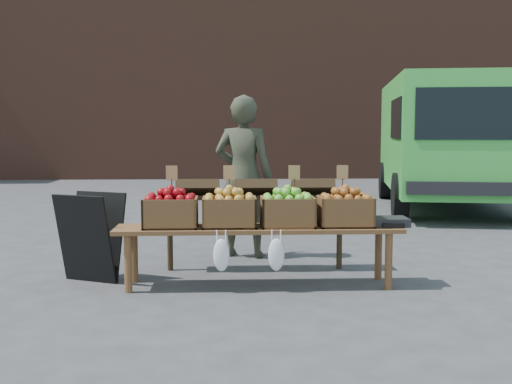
{
  "coord_description": "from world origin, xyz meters",
  "views": [
    {
      "loc": [
        -0.67,
        -6.06,
        1.49
      ],
      "look_at": [
        -0.36,
        0.43,
        0.85
      ],
      "focal_mm": 45.0,
      "sensor_mm": 36.0,
      "label": 1
    }
  ],
  "objects_px": {
    "delivery_van": "(450,145)",
    "display_bench": "(258,256)",
    "crate_russet_pears": "(229,212)",
    "back_table": "(255,221)",
    "crate_golden_apples": "(171,212)",
    "chalkboard_sign": "(91,237)",
    "weighing_scale": "(389,222)",
    "crate_green_apples": "(345,211)",
    "vendor": "(244,177)",
    "crate_red_apples": "(288,212)"
  },
  "relations": [
    {
      "from": "delivery_van",
      "to": "crate_golden_apples",
      "type": "height_order",
      "value": "delivery_van"
    },
    {
      "from": "delivery_van",
      "to": "crate_russet_pears",
      "type": "bearing_deg",
      "value": -115.57
    },
    {
      "from": "delivery_van",
      "to": "back_table",
      "type": "bearing_deg",
      "value": -117.3
    },
    {
      "from": "crate_golden_apples",
      "to": "crate_russet_pears",
      "type": "height_order",
      "value": "same"
    },
    {
      "from": "vendor",
      "to": "crate_green_apples",
      "type": "bearing_deg",
      "value": 139.44
    },
    {
      "from": "delivery_van",
      "to": "display_bench",
      "type": "bearing_deg",
      "value": -113.74
    },
    {
      "from": "display_bench",
      "to": "crate_red_apples",
      "type": "bearing_deg",
      "value": 0.0
    },
    {
      "from": "crate_green_apples",
      "to": "weighing_scale",
      "type": "relative_size",
      "value": 1.47
    },
    {
      "from": "crate_russet_pears",
      "to": "weighing_scale",
      "type": "relative_size",
      "value": 1.47
    },
    {
      "from": "back_table",
      "to": "crate_red_apples",
      "type": "distance_m",
      "value": 0.79
    },
    {
      "from": "back_table",
      "to": "crate_russet_pears",
      "type": "xyz_separation_m",
      "value": [
        -0.28,
        -0.72,
        0.19
      ]
    },
    {
      "from": "crate_russet_pears",
      "to": "crate_green_apples",
      "type": "relative_size",
      "value": 1.0
    },
    {
      "from": "vendor",
      "to": "crate_russet_pears",
      "type": "relative_size",
      "value": 3.75
    },
    {
      "from": "vendor",
      "to": "crate_red_apples",
      "type": "relative_size",
      "value": 3.75
    },
    {
      "from": "delivery_van",
      "to": "vendor",
      "type": "xyz_separation_m",
      "value": [
        -3.98,
        -4.38,
        -0.25
      ]
    },
    {
      "from": "chalkboard_sign",
      "to": "display_bench",
      "type": "xyz_separation_m",
      "value": [
        1.63,
        -0.26,
        -0.16
      ]
    },
    {
      "from": "back_table",
      "to": "display_bench",
      "type": "distance_m",
      "value": 0.76
    },
    {
      "from": "back_table",
      "to": "display_bench",
      "type": "height_order",
      "value": "back_table"
    },
    {
      "from": "display_bench",
      "to": "crate_green_apples",
      "type": "bearing_deg",
      "value": 0.0
    },
    {
      "from": "vendor",
      "to": "display_bench",
      "type": "relative_size",
      "value": 0.7
    },
    {
      "from": "back_table",
      "to": "crate_golden_apples",
      "type": "height_order",
      "value": "back_table"
    },
    {
      "from": "vendor",
      "to": "crate_russet_pears",
      "type": "height_order",
      "value": "vendor"
    },
    {
      "from": "display_bench",
      "to": "crate_golden_apples",
      "type": "relative_size",
      "value": 5.4
    },
    {
      "from": "vendor",
      "to": "crate_green_apples",
      "type": "xyz_separation_m",
      "value": [
        0.93,
        -1.43,
        -0.23
      ]
    },
    {
      "from": "delivery_van",
      "to": "crate_red_apples",
      "type": "height_order",
      "value": "delivery_van"
    },
    {
      "from": "back_table",
      "to": "weighing_scale",
      "type": "xyz_separation_m",
      "value": [
        1.25,
        -0.72,
        0.09
      ]
    },
    {
      "from": "delivery_van",
      "to": "crate_golden_apples",
      "type": "relative_size",
      "value": 10.64
    },
    {
      "from": "back_table",
      "to": "crate_green_apples",
      "type": "xyz_separation_m",
      "value": [
        0.82,
        -0.72,
        0.19
      ]
    },
    {
      "from": "vendor",
      "to": "crate_red_apples",
      "type": "bearing_deg",
      "value": 121.25
    },
    {
      "from": "crate_red_apples",
      "to": "back_table",
      "type": "bearing_deg",
      "value": 110.76
    },
    {
      "from": "crate_golden_apples",
      "to": "crate_russet_pears",
      "type": "distance_m",
      "value": 0.55
    },
    {
      "from": "display_bench",
      "to": "crate_red_apples",
      "type": "distance_m",
      "value": 0.51
    },
    {
      "from": "crate_russet_pears",
      "to": "delivery_van",
      "type": "bearing_deg",
      "value": 54.45
    },
    {
      "from": "vendor",
      "to": "display_bench",
      "type": "bearing_deg",
      "value": 110.56
    },
    {
      "from": "crate_golden_apples",
      "to": "crate_red_apples",
      "type": "xyz_separation_m",
      "value": [
        1.1,
        0.0,
        0.0
      ]
    },
    {
      "from": "display_bench",
      "to": "delivery_van",
      "type": "bearing_deg",
      "value": 56.28
    },
    {
      "from": "crate_golden_apples",
      "to": "crate_red_apples",
      "type": "relative_size",
      "value": 1.0
    },
    {
      "from": "vendor",
      "to": "back_table",
      "type": "xyz_separation_m",
      "value": [
        0.1,
        -0.71,
        -0.42
      ]
    },
    {
      "from": "delivery_van",
      "to": "display_bench",
      "type": "distance_m",
      "value": 7.04
    },
    {
      "from": "chalkboard_sign",
      "to": "crate_russet_pears",
      "type": "bearing_deg",
      "value": 13.71
    },
    {
      "from": "display_bench",
      "to": "crate_russet_pears",
      "type": "bearing_deg",
      "value": 180.0
    },
    {
      "from": "chalkboard_sign",
      "to": "crate_russet_pears",
      "type": "xyz_separation_m",
      "value": [
        1.35,
        -0.26,
        0.27
      ]
    },
    {
      "from": "crate_red_apples",
      "to": "crate_green_apples",
      "type": "xyz_separation_m",
      "value": [
        0.55,
        0.0,
        0.0
      ]
    },
    {
      "from": "display_bench",
      "to": "weighing_scale",
      "type": "distance_m",
      "value": 1.29
    },
    {
      "from": "crate_russet_pears",
      "to": "crate_red_apples",
      "type": "bearing_deg",
      "value": 0.0
    },
    {
      "from": "chalkboard_sign",
      "to": "crate_red_apples",
      "type": "distance_m",
      "value": 1.94
    },
    {
      "from": "vendor",
      "to": "crate_green_apples",
      "type": "distance_m",
      "value": 1.72
    },
    {
      "from": "vendor",
      "to": "display_bench",
      "type": "distance_m",
      "value": 1.58
    },
    {
      "from": "delivery_van",
      "to": "weighing_scale",
      "type": "height_order",
      "value": "delivery_van"
    },
    {
      "from": "delivery_van",
      "to": "chalkboard_sign",
      "type": "bearing_deg",
      "value": -124.82
    }
  ]
}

